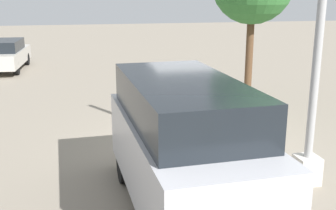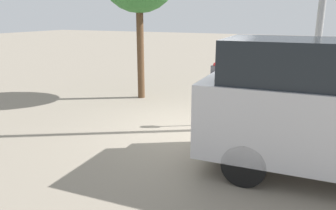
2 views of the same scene
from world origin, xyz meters
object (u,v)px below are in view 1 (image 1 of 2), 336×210
Objects in this scene: lamp_post at (316,70)px; parked_van at (184,143)px; parking_meter_near at (230,102)px; car_distant at (4,54)px.

parked_van is at bearing -78.71° from lamp_post.
lamp_post is 1.47× the size of parked_van.
lamp_post is 2.85m from parked_van.
car_distant is at bearing -155.84° from parking_meter_near.
lamp_post reaches higher than parking_meter_near.
car_distant is (-14.11, -7.64, -1.48)m from lamp_post.
parking_meter_near is 0.35× the size of car_distant.
lamp_post is at bearing 15.78° from parking_meter_near.
lamp_post reaches higher than parked_van.
parking_meter_near is at bearing -146.82° from car_distant.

